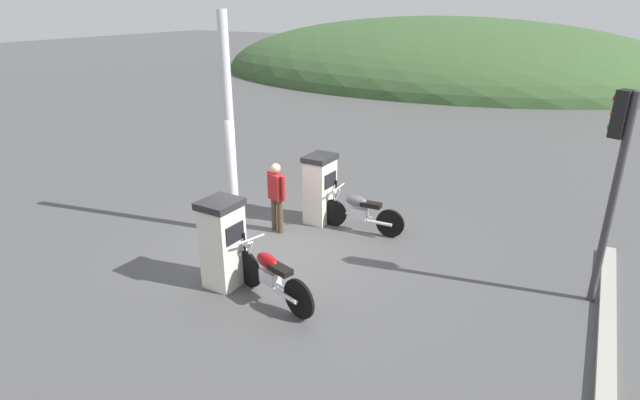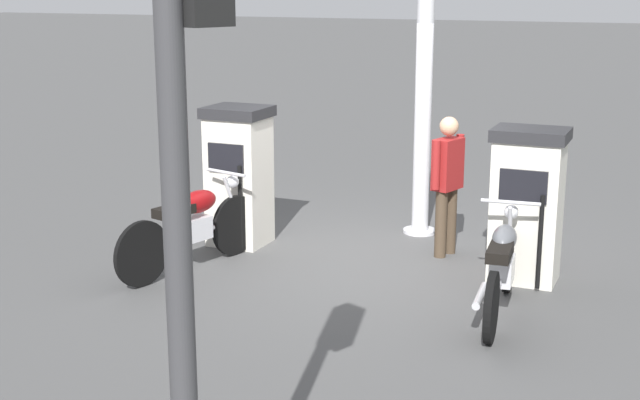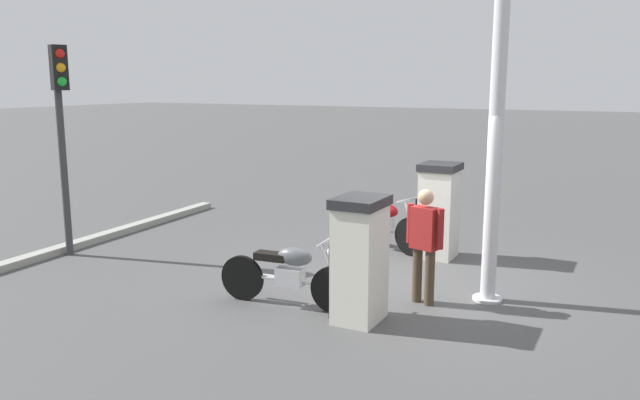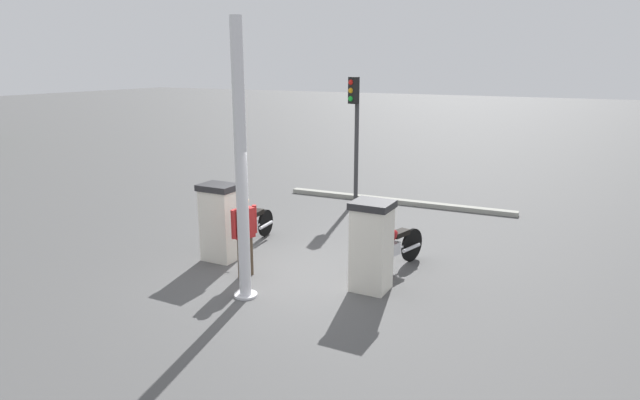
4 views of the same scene
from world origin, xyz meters
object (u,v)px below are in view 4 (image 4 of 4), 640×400
(fuel_pump_far, at_px, (220,222))
(motorcycle_near_pump, at_px, (392,246))
(motorcycle_far_pump, at_px, (251,225))
(attendant_person, at_px, (244,231))
(fuel_pump_near, at_px, (372,246))
(roadside_traffic_light, at_px, (355,117))
(canopy_support_pole, at_px, (241,169))

(fuel_pump_far, bearing_deg, motorcycle_near_pump, -72.77)
(motorcycle_far_pump, distance_m, attendant_person, 1.85)
(fuel_pump_near, distance_m, motorcycle_far_pump, 3.42)
(motorcycle_near_pump, height_order, roadside_traffic_light, roadside_traffic_light)
(fuel_pump_near, relative_size, fuel_pump_far, 1.02)
(fuel_pump_near, height_order, fuel_pump_far, fuel_pump_near)
(motorcycle_far_pump, xyz_separation_m, roadside_traffic_light, (4.55, -0.43, 1.95))
(roadside_traffic_light, bearing_deg, fuel_pump_far, 175.36)
(fuel_pump_far, relative_size, motorcycle_far_pump, 0.80)
(canopy_support_pole, bearing_deg, motorcycle_far_pump, 32.58)
(canopy_support_pole, bearing_deg, motorcycle_near_pump, -38.38)
(fuel_pump_far, height_order, attendant_person, fuel_pump_far)
(fuel_pump_near, bearing_deg, attendant_person, 102.44)
(fuel_pump_near, relative_size, motorcycle_near_pump, 0.82)
(motorcycle_far_pump, distance_m, canopy_support_pole, 3.23)
(fuel_pump_near, bearing_deg, motorcycle_near_pump, -0.61)
(motorcycle_near_pump, relative_size, canopy_support_pole, 0.43)
(motorcycle_far_pump, relative_size, roadside_traffic_light, 0.55)
(attendant_person, bearing_deg, roadside_traffic_light, 4.77)
(fuel_pump_near, bearing_deg, fuel_pump_far, 90.00)
(fuel_pump_far, relative_size, motorcycle_near_pump, 0.80)
(fuel_pump_far, relative_size, attendant_person, 1.01)
(motorcycle_far_pump, bearing_deg, motorcycle_near_pump, -90.10)
(fuel_pump_far, distance_m, attendant_person, 1.09)
(motorcycle_far_pump, bearing_deg, canopy_support_pole, -147.42)
(fuel_pump_near, distance_m, fuel_pump_far, 3.27)
(attendant_person, xyz_separation_m, roadside_traffic_light, (6.09, 0.51, 1.53))
(attendant_person, bearing_deg, fuel_pump_far, 62.09)
(fuel_pump_far, distance_m, motorcycle_far_pump, 1.08)
(fuel_pump_near, relative_size, canopy_support_pole, 0.35)
(fuel_pump_near, distance_m, roadside_traffic_light, 6.45)
(motorcycle_near_pump, xyz_separation_m, canopy_support_pole, (-2.27, 1.80, 1.73))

